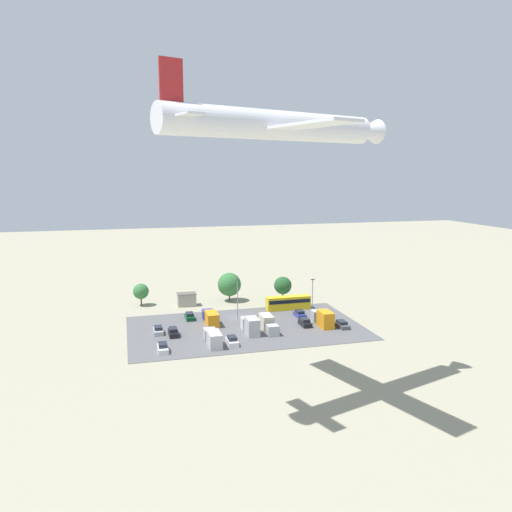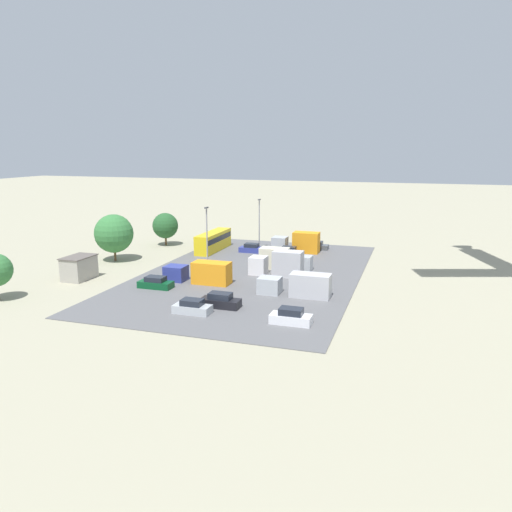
{
  "view_description": "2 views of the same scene",
  "coord_description": "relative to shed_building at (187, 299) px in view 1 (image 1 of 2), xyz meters",
  "views": [
    {
      "loc": [
        24.51,
        108.52,
        32.76
      ],
      "look_at": [
        2.49,
        25.91,
        18.65
      ],
      "focal_mm": 35.0,
      "sensor_mm": 36.0,
      "label": 1
    },
    {
      "loc": [
        65.51,
        29.85,
        17.71
      ],
      "look_at": [
        5.74,
        10.51,
        3.99
      ],
      "focal_mm": 35.0,
      "sensor_mm": 36.0,
      "label": 2
    }
  ],
  "objects": [
    {
      "name": "parked_truck_3",
      "position": [
        -26.63,
        24.49,
        0.07
      ],
      "size": [
        2.5,
        8.06,
        3.52
      ],
      "rotation": [
        0.0,
        0.0,
        3.14
      ],
      "color": "#ADB2B7",
      "rests_on": "ground"
    },
    {
      "name": "parked_car_2",
      "position": [
        0.84,
        12.17,
        -0.91
      ],
      "size": [
        1.92,
        4.41,
        1.5
      ],
      "color": "#0C4723",
      "rests_on": "ground"
    },
    {
      "name": "light_pole_lot_edge",
      "position": [
        -9.73,
        14.82,
        3.55
      ],
      "size": [
        0.9,
        0.28,
        9.32
      ],
      "color": "gray",
      "rests_on": "ground"
    },
    {
      "name": "parking_lot_surface",
      "position": [
        -10.01,
        21.7,
        -1.58
      ],
      "size": [
        49.67,
        29.81,
        0.08
      ],
      "color": "#565659",
      "rests_on": "ground"
    },
    {
      "name": "parked_truck_2",
      "position": [
        -3.23,
        16.75,
        -0.21
      ],
      "size": [
        2.46,
        9.09,
        2.91
      ],
      "rotation": [
        0.0,
        0.0,
        3.14
      ],
      "color": "navy",
      "rests_on": "ground"
    },
    {
      "name": "parked_truck_4",
      "position": [
        -10.08,
        25.61,
        0.1
      ],
      "size": [
        2.4,
        7.5,
        3.58
      ],
      "rotation": [
        0.0,
        0.0,
        3.14
      ],
      "color": "silver",
      "rests_on": "ground"
    },
    {
      "name": "parked_car_1",
      "position": [
        5.62,
        23.01,
        -0.85
      ],
      "size": [
        1.86,
        4.53,
        1.66
      ],
      "color": "black",
      "rests_on": "ground"
    },
    {
      "name": "parked_car_4",
      "position": [
        8.49,
        20.89,
        -0.89
      ],
      "size": [
        1.88,
        4.13,
        1.55
      ],
      "color": "#ADB2B7",
      "rests_on": "ground"
    },
    {
      "name": "tree_apron_mid",
      "position": [
        11.04,
        -3.12,
        2.03
      ],
      "size": [
        3.92,
        3.92,
        5.62
      ],
      "color": "brown",
      "rests_on": "ground"
    },
    {
      "name": "parked_truck_1",
      "position": [
        -14.02,
        25.0,
        -0.13
      ],
      "size": [
        2.33,
        7.71,
        3.09
      ],
      "color": "#ADB2B7",
      "rests_on": "ground"
    },
    {
      "name": "parked_car_3",
      "position": [
        8.42,
        31.89,
        -0.85
      ],
      "size": [
        1.84,
        4.25,
        1.66
      ],
      "rotation": [
        0.0,
        0.0,
        3.14
      ],
      "color": "silver",
      "rests_on": "ground"
    },
    {
      "name": "parked_truck_0",
      "position": [
        -1.33,
        30.41,
        -0.23
      ],
      "size": [
        2.38,
        8.85,
        2.86
      ],
      "rotation": [
        0.0,
        0.0,
        3.14
      ],
      "color": "#ADB2B7",
      "rests_on": "ground"
    },
    {
      "name": "airplane",
      "position": [
        -6.41,
        56.71,
        37.5
      ],
      "size": [
        35.13,
        29.15,
        8.74
      ],
      "rotation": [
        0.0,
        0.0,
        1.89
      ],
      "color": "white"
    },
    {
      "name": "parked_car_5",
      "position": [
        -22.77,
        23.75,
        -0.85
      ],
      "size": [
        1.9,
        4.06,
        1.66
      ],
      "rotation": [
        0.0,
        0.0,
        3.14
      ],
      "color": "black",
      "rests_on": "ground"
    },
    {
      "name": "ground_plane",
      "position": [
        -10.01,
        13.53,
        -1.62
      ],
      "size": [
        400.0,
        400.0,
        0.0
      ],
      "primitive_type": "plane",
      "color": "gray"
    },
    {
      "name": "tree_apron_far",
      "position": [
        -25.46,
        -0.32,
        2.03
      ],
      "size": [
        4.67,
        4.67,
        5.99
      ],
      "color": "brown",
      "rests_on": "ground"
    },
    {
      "name": "parked_car_0",
      "position": [
        -24.04,
        16.83,
        -0.91
      ],
      "size": [
        1.91,
        4.11,
        1.52
      ],
      "rotation": [
        0.0,
        0.0,
        3.14
      ],
      "color": "navy",
      "rests_on": "ground"
    },
    {
      "name": "parked_car_6",
      "position": [
        -30.08,
        26.64,
        -0.95
      ],
      "size": [
        1.95,
        4.76,
        1.41
      ],
      "color": "#4C5156",
      "rests_on": "ground"
    },
    {
      "name": "shed_building",
      "position": [
        0.0,
        0.0,
        0.0
      ],
      "size": [
        4.74,
        3.17,
        3.22
      ],
      "color": "#9E998E",
      "rests_on": "ground"
    },
    {
      "name": "bus",
      "position": [
        -23.52,
        9.98,
        0.2
      ],
      "size": [
        10.83,
        2.54,
        3.22
      ],
      "rotation": [
        0.0,
        0.0,
        1.57
      ],
      "color": "gold",
      "rests_on": "ground"
    },
    {
      "name": "parked_car_7",
      "position": [
        -4.87,
        31.46,
        -0.85
      ],
      "size": [
        1.89,
        4.11,
        1.66
      ],
      "color": "silver",
      "rests_on": "ground"
    },
    {
      "name": "tree_near_shed",
      "position": [
        -11.37,
        -1.86,
        2.79
      ],
      "size": [
        6.08,
        6.08,
        7.45
      ],
      "color": "brown",
      "rests_on": "ground"
    },
    {
      "name": "light_pole_lot_centre",
      "position": [
        -26.9,
        17.31,
        3.33
      ],
      "size": [
        0.9,
        0.28,
        8.87
      ],
      "color": "gray",
      "rests_on": "ground"
    }
  ]
}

